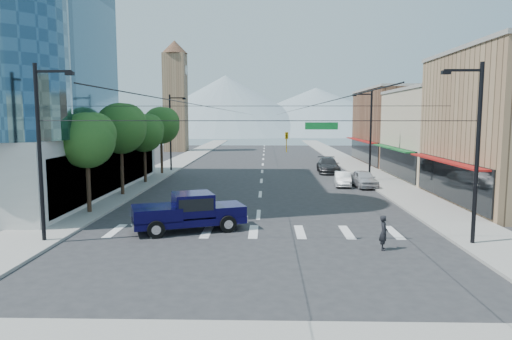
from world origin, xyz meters
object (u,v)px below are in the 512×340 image
object	(u,v)px
pickup_truck	(189,211)
parked_car_mid	(343,179)
parked_car_near	(364,179)
parked_car_far	(328,165)
pedestrian	(384,233)

from	to	relation	value
pickup_truck	parked_car_mid	distance (m)	20.54
pickup_truck	parked_car_mid	size ratio (longest dim) A/B	1.66
parked_car_near	parked_car_far	bearing A→B (deg)	94.33
parked_car_mid	parked_car_far	size ratio (longest dim) A/B	0.68
pickup_truck	pedestrian	distance (m)	10.64
pickup_truck	parked_car_mid	bearing A→B (deg)	36.15
parked_car_near	pedestrian	bearing A→B (deg)	-104.26
parked_car_near	pickup_truck	bearing A→B (deg)	-134.04
pedestrian	parked_car_far	distance (m)	30.83
pedestrian	parked_car_far	xyz separation A→B (m)	(1.42, 30.80, 0.01)
parked_car_far	pickup_truck	bearing A→B (deg)	-110.52
parked_car_near	parked_car_mid	xyz separation A→B (m)	(-1.80, 0.65, -0.11)
pickup_truck	parked_car_mid	world-z (taller)	pickup_truck
parked_car_near	parked_car_mid	size ratio (longest dim) A/B	1.13
pickup_truck	pedestrian	bearing A→B (deg)	-39.28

